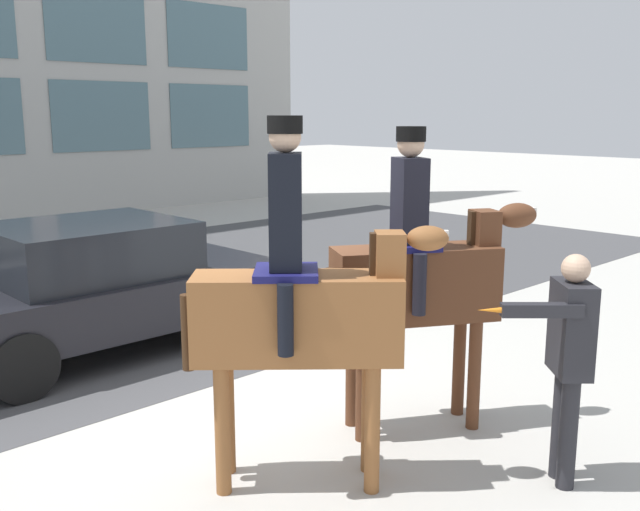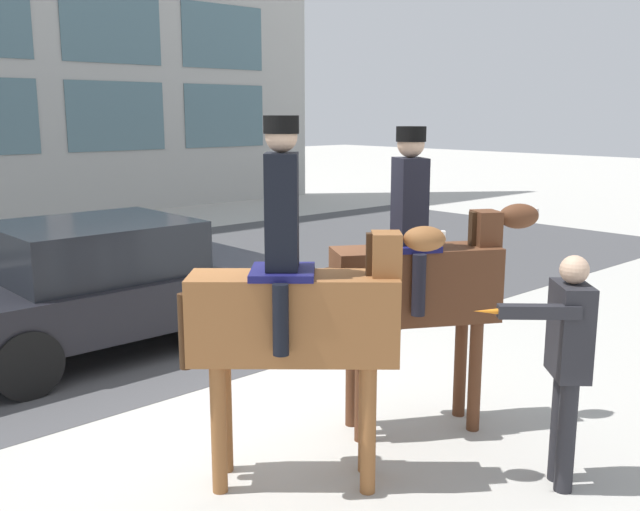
# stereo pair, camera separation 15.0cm
# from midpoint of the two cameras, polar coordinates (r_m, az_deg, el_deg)

# --- Properties ---
(ground_plane) EXTENTS (80.00, 80.00, 0.00)m
(ground_plane) POSITION_cam_midpoint_polar(r_m,az_deg,el_deg) (6.90, -6.82, -11.48)
(ground_plane) COLOR #B2AFA8
(road_surface) EXTENTS (23.78, 8.50, 0.01)m
(road_surface) POSITION_cam_midpoint_polar(r_m,az_deg,el_deg) (10.90, -22.00, -3.66)
(road_surface) COLOR #444447
(road_surface) RESTS_ON ground_plane
(mounted_horse_lead) EXTENTS (1.53, 1.44, 2.65)m
(mounted_horse_lead) POSITION_cam_midpoint_polar(r_m,az_deg,el_deg) (5.01, -2.39, -4.07)
(mounted_horse_lead) COLOR brown
(mounted_horse_lead) RESTS_ON ground_plane
(mounted_horse_companion) EXTENTS (1.69, 1.16, 2.56)m
(mounted_horse_companion) POSITION_cam_midpoint_polar(r_m,az_deg,el_deg) (5.97, 7.25, -1.59)
(mounted_horse_companion) COLOR #59331E
(mounted_horse_companion) RESTS_ON ground_plane
(pedestrian_bystander) EXTENTS (0.87, 0.60, 1.71)m
(pedestrian_bystander) POSITION_cam_midpoint_polar(r_m,az_deg,el_deg) (5.36, 18.48, -7.33)
(pedestrian_bystander) COLOR #232328
(pedestrian_bystander) RESTS_ON ground_plane
(street_car_near_lane) EXTENTS (4.02, 2.03, 1.48)m
(street_car_near_lane) POSITION_cam_midpoint_polar(r_m,az_deg,el_deg) (8.47, -18.01, -2.21)
(street_car_near_lane) COLOR black
(street_car_near_lane) RESTS_ON ground_plane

